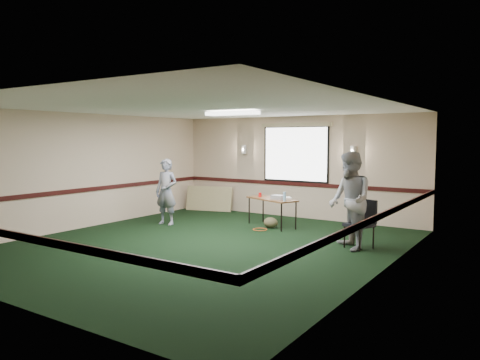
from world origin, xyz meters
The scene contains 13 objects.
ground centered at (0.00, 0.00, 0.00)m, with size 8.00×8.00×0.00m, color black.
room_shell centered at (0.00, 2.12, 1.58)m, with size 8.00×8.02×8.00m.
folding_table centered at (0.13, 2.48, 0.63)m, with size 1.46×1.01×0.68m.
projector centered at (0.35, 2.41, 0.73)m, with size 0.29×0.24×0.10m, color #9798A0.
game_console centered at (0.53, 2.49, 0.71)m, with size 0.22×0.18×0.06m, color white.
red_cup centered at (-0.23, 2.54, 0.73)m, with size 0.07×0.07×0.11m, color red.
water_bottle centered at (0.65, 2.16, 0.79)m, with size 0.06×0.06×0.22m, color #80B1D1.
duffel_bag centered at (0.22, 2.29, 0.13)m, with size 0.36×0.27×0.25m, color #443D26.
cable_coil centered at (0.12, 1.96, 0.01)m, with size 0.34×0.34×0.02m, color #D6511A.
folded_table centered at (-2.61, 3.60, 0.36)m, with size 1.40×0.06×0.72m, color #9D8F61.
conference_chair centered at (2.69, 1.53, 0.54)m, with size 0.60×0.61×0.93m.
person_left centered at (-2.16, 1.29, 0.81)m, with size 0.59×0.39×1.62m, color #3C5085.
person_right centered at (2.53, 1.25, 0.94)m, with size 0.91×0.71×1.87m, color #7E9AC4.
Camera 1 is at (5.62, -7.21, 2.09)m, focal length 35.00 mm.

